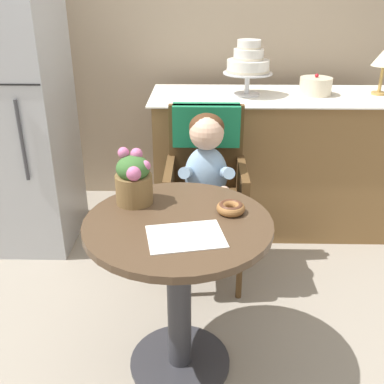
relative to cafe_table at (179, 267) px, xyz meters
name	(u,v)px	position (x,y,z in m)	size (l,w,h in m)	color
ground_plane	(180,363)	(0.00, 0.00, -0.51)	(8.00, 8.00, 0.00)	gray
back_wall	(190,12)	(0.00, 1.85, 0.84)	(4.80, 0.10, 2.70)	tan
cafe_table	(179,267)	(0.00, 0.00, 0.00)	(0.72, 0.72, 0.72)	#4C3826
wicker_chair	(206,167)	(0.11, 0.75, 0.13)	(0.42, 0.45, 0.95)	brown
seated_child	(206,171)	(0.11, 0.59, 0.17)	(0.27, 0.32, 0.73)	#8CADCC
paper_napkin	(186,236)	(0.03, -0.12, 0.21)	(0.27, 0.20, 0.00)	white
donut_front	(231,207)	(0.20, 0.07, 0.23)	(0.11, 0.11, 0.04)	#936033
flower_vase	(133,178)	(-0.18, 0.15, 0.32)	(0.15, 0.16, 0.23)	brown
display_counter	(271,162)	(0.55, 1.30, -0.05)	(1.56, 0.62, 0.90)	olive
tiered_cake_stand	(248,63)	(0.37, 1.30, 0.59)	(0.30, 0.30, 0.33)	silver
round_layer_cake	(316,86)	(0.79, 1.32, 0.44)	(0.20, 0.20, 0.13)	beige
refrigerator	(9,110)	(-1.05, 1.10, 0.34)	(0.64, 0.63, 1.70)	#B7BABF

